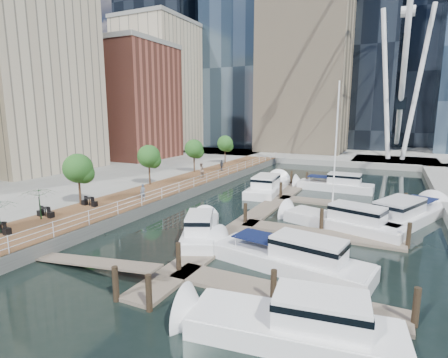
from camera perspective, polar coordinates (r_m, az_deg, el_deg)
ground at (r=24.13m, az=-10.80°, el=-11.56°), size 520.00×520.00×0.00m
boardwalk at (r=40.72m, az=-8.43°, el=-1.65°), size 6.00×60.00×1.00m
seawall at (r=39.14m, az=-4.80°, el=-2.06°), size 0.25×60.00×1.00m
land_inland at (r=60.06m, az=-30.25°, el=0.93°), size 48.00×90.00×1.00m
land_far at (r=120.87m, az=19.51°, el=5.87°), size 200.00×114.00×1.00m
pier at (r=70.32m, az=26.08°, el=2.49°), size 14.00×12.00×1.00m
railing at (r=38.98m, az=-4.95°, el=-0.58°), size 0.10×60.00×1.05m
floating_docks at (r=29.59m, az=13.96°, el=-6.50°), size 16.00×34.00×2.60m
midrise_condos at (r=65.07m, az=-21.23°, el=13.71°), size 19.00×67.00×28.00m
ferris_wheel at (r=71.83m, az=27.85°, el=22.98°), size 5.80×45.60×47.80m
street_trees at (r=40.72m, az=-12.17°, el=3.64°), size 2.60×42.60×4.60m
cafe_tables at (r=29.72m, az=-29.72°, el=-5.77°), size 2.50×13.70×0.74m
yacht_foreground at (r=21.67m, az=10.56°, el=-14.18°), size 10.74×4.53×2.15m
pedestrian_near at (r=33.82m, az=-13.10°, el=-2.10°), size 0.61×0.44×1.55m
pedestrian_mid at (r=44.53m, az=-3.79°, el=1.41°), size 1.02×1.15×1.95m
pedestrian_far at (r=50.25m, az=-0.36°, el=2.27°), size 1.00×0.84×1.60m
moored_yachts at (r=31.04m, az=16.48°, el=-6.77°), size 20.26×33.59×11.50m
cafe_seating at (r=29.23m, az=-31.65°, el=-4.60°), size 4.55×7.06×2.43m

